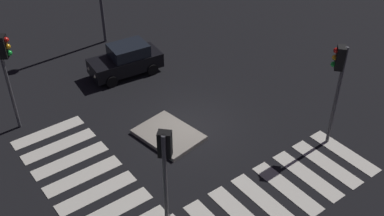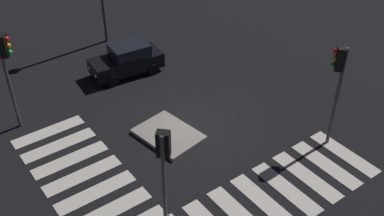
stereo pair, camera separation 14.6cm
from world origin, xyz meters
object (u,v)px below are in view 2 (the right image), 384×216
at_px(traffic_light_south, 6,59).
at_px(car_black, 127,60).
at_px(traffic_island, 168,135).
at_px(traffic_light_east, 164,156).
at_px(traffic_light_north, 338,73).

bearing_deg(traffic_light_south, car_black, 47.44).
distance_m(traffic_island, traffic_light_east, 5.52).
xyz_separation_m(traffic_light_south, traffic_light_east, (8.37, 2.18, -0.45)).
bearing_deg(traffic_light_east, traffic_light_north, -47.47).
relative_size(traffic_island, traffic_light_south, 0.67).
bearing_deg(traffic_light_east, car_black, 23.49).
bearing_deg(car_black, traffic_light_south, 16.68).
relative_size(car_black, traffic_light_north, 0.84).
height_order(car_black, traffic_light_east, traffic_light_east).
relative_size(traffic_light_south, traffic_light_east, 1.15).
distance_m(car_black, traffic_light_north, 11.10).
xyz_separation_m(traffic_island, traffic_light_south, (-4.53, -4.87, 3.36)).
height_order(traffic_light_south, traffic_light_east, traffic_light_south).
height_order(car_black, traffic_light_north, traffic_light_north).
xyz_separation_m(car_black, traffic_light_north, (10.03, 3.93, 2.69)).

